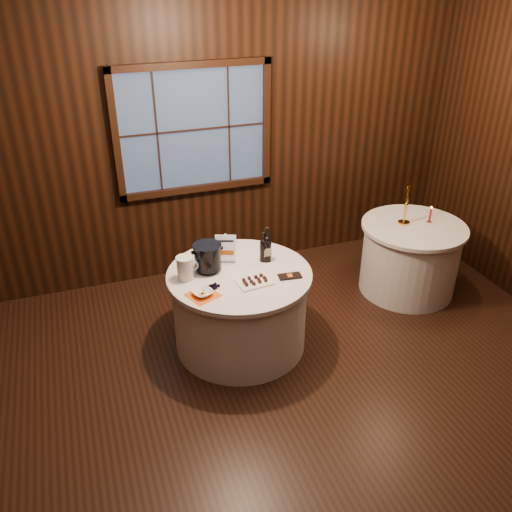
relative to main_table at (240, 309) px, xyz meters
name	(u,v)px	position (x,y,z in m)	size (l,w,h in m)	color
ground	(280,417)	(0.00, -1.00, -0.39)	(6.00, 6.00, 0.00)	black
back_wall	(194,139)	(0.00, 1.48, 1.16)	(6.00, 0.10, 3.00)	black
main_table	(240,309)	(0.00, 0.00, 0.00)	(1.28, 1.28, 0.77)	white
side_table	(410,258)	(2.00, 0.30, 0.00)	(1.08, 1.08, 0.77)	white
sign_stand	(226,253)	(-0.06, 0.20, 0.48)	(0.18, 0.14, 0.30)	silver
port_bottle_left	(264,249)	(0.27, 0.13, 0.51)	(0.07, 0.08, 0.29)	black
port_bottle_right	(267,247)	(0.30, 0.12, 0.53)	(0.08, 0.08, 0.33)	black
ice_bucket	(208,257)	(-0.25, 0.13, 0.52)	(0.25, 0.25, 0.26)	black
chocolate_plate	(255,281)	(0.07, -0.21, 0.40)	(0.31, 0.22, 0.04)	white
chocolate_box	(290,276)	(0.39, -0.22, 0.39)	(0.20, 0.10, 0.02)	black
grape_bunch	(214,287)	(-0.28, -0.18, 0.40)	(0.18, 0.08, 0.04)	black
glass_pitcher	(185,268)	(-0.46, 0.06, 0.49)	(0.20, 0.15, 0.21)	silver
orange_napkin	(203,295)	(-0.39, -0.24, 0.38)	(0.23, 0.23, 0.00)	#E55B13
cracker_bowl	(203,293)	(-0.39, -0.24, 0.41)	(0.16, 0.16, 0.04)	white
brass_candlestick	(406,210)	(1.92, 0.37, 0.54)	(0.12, 0.12, 0.43)	gold
red_candle	(430,216)	(2.18, 0.31, 0.46)	(0.05, 0.05, 0.18)	gold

